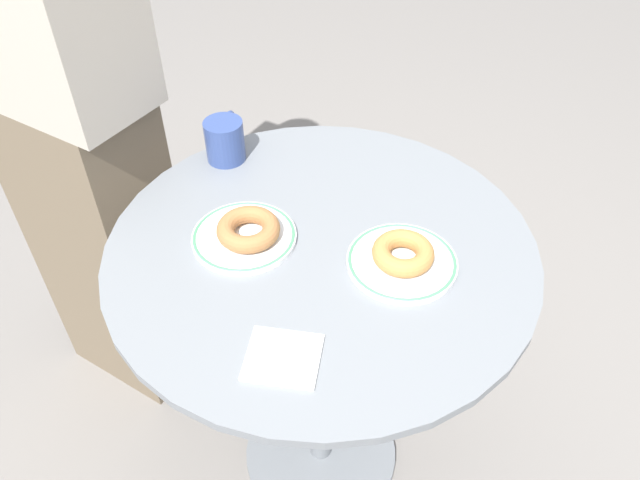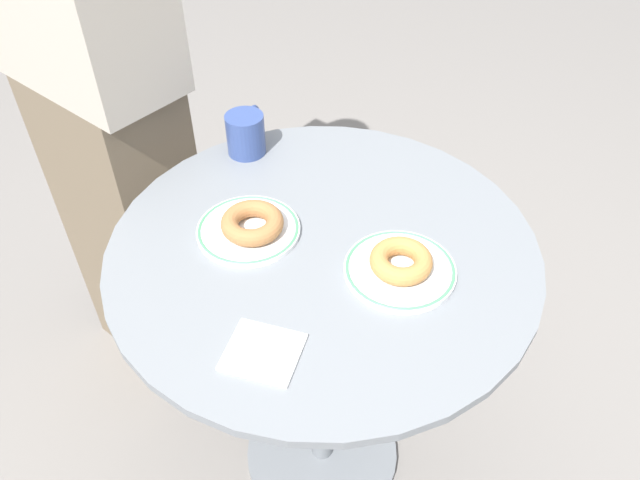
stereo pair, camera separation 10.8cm
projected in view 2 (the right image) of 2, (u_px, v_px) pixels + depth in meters
name	position (u px, v px, depth m)	size (l,w,h in m)	color
ground_plane	(322.00, 456.00, 1.66)	(7.00, 7.00, 0.02)	gray
cafe_table	(323.00, 324.00, 1.28)	(0.79, 0.79, 0.78)	slate
plate_left	(248.00, 230.00, 1.14)	(0.19, 0.19, 0.01)	white
plate_right	(400.00, 270.00, 1.07)	(0.20, 0.20, 0.01)	white
donut_cinnamon	(252.00, 223.00, 1.12)	(0.12, 0.12, 0.03)	#A36B3D
donut_old_fashioned	(401.00, 261.00, 1.05)	(0.11, 0.11, 0.03)	#BC7F42
paper_napkin	(263.00, 352.00, 0.94)	(0.11, 0.10, 0.01)	white
coffee_mug	(246.00, 133.00, 1.31)	(0.08, 0.12, 0.09)	#334784
person_figure	(97.00, 90.00, 1.36)	(0.46, 0.40, 1.74)	brown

